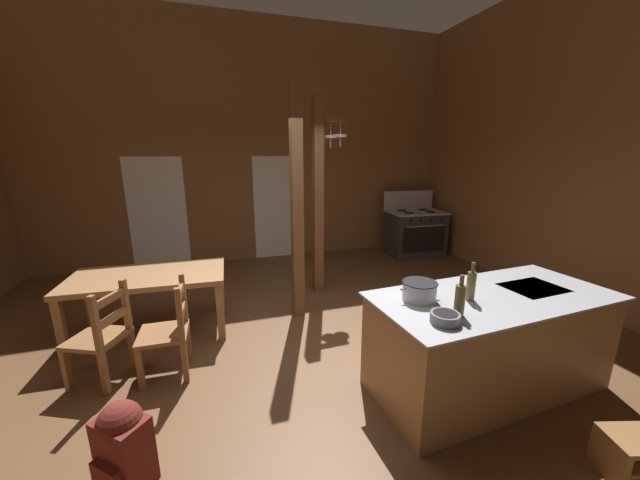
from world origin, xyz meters
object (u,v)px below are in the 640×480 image
(bottle_short_on_counter, at_px, (471,285))
(ladderback_chair_by_post, at_px, (102,337))
(kitchen_island, at_px, (488,341))
(ladderback_chair_near_window, at_px, (169,331))
(stockpot_on_counter, at_px, (419,291))
(bottle_tall_on_counter, at_px, (460,300))
(backpack, at_px, (123,442))
(step_stool, at_px, (633,453))
(stove_range, at_px, (415,232))
(dining_table, at_px, (149,281))
(mixing_bowl_on_counter, at_px, (445,318))

(bottle_short_on_counter, bearing_deg, ladderback_chair_by_post, 159.25)
(kitchen_island, xyz_separation_m, ladderback_chair_near_window, (-2.78, 1.07, -0.00))
(stockpot_on_counter, relative_size, bottle_tall_on_counter, 1.11)
(stockpot_on_counter, height_order, bottle_short_on_counter, bottle_short_on_counter)
(ladderback_chair_by_post, bearing_deg, bottle_short_on_counter, -20.75)
(bottle_short_on_counter, bearing_deg, ladderback_chair_near_window, 156.31)
(ladderback_chair_by_post, xyz_separation_m, backpack, (0.41, -1.24, -0.14))
(kitchen_island, bearing_deg, step_stool, -76.34)
(stove_range, bearing_deg, ladderback_chair_by_post, -151.20)
(dining_table, height_order, backpack, dining_table)
(bottle_tall_on_counter, height_order, bottle_short_on_counter, bottle_short_on_counter)
(step_stool, bearing_deg, kitchen_island, 103.66)
(dining_table, bearing_deg, step_stool, -42.52)
(backpack, height_order, mixing_bowl_on_counter, mixing_bowl_on_counter)
(stockpot_on_counter, relative_size, bottle_short_on_counter, 1.08)
(bottle_tall_on_counter, bearing_deg, bottle_short_on_counter, 36.51)
(ladderback_chair_by_post, bearing_deg, step_stool, -31.21)
(dining_table, height_order, ladderback_chair_by_post, ladderback_chair_by_post)
(step_stool, distance_m, stockpot_on_counter, 1.70)
(kitchen_island, distance_m, mixing_bowl_on_counter, 0.94)
(step_stool, bearing_deg, stove_range, 73.38)
(stove_range, height_order, stockpot_on_counter, stove_range)
(kitchen_island, height_order, dining_table, kitchen_island)
(mixing_bowl_on_counter, bearing_deg, ladderback_chair_near_window, 146.08)
(ladderback_chair_by_post, bearing_deg, backpack, -71.58)
(dining_table, relative_size, bottle_tall_on_counter, 5.35)
(ladderback_chair_by_post, relative_size, backpack, 1.59)
(stove_range, distance_m, mixing_bowl_on_counter, 4.94)
(mixing_bowl_on_counter, relative_size, bottle_tall_on_counter, 0.66)
(step_stool, bearing_deg, bottle_tall_on_counter, 135.07)
(stove_range, height_order, step_stool, stove_range)
(ladderback_chair_by_post, relative_size, mixing_bowl_on_counter, 4.44)
(stove_range, relative_size, dining_table, 0.76)
(stockpot_on_counter, distance_m, mixing_bowl_on_counter, 0.42)
(ladderback_chair_by_post, bearing_deg, stockpot_on_counter, -21.07)
(ladderback_chair_near_window, distance_m, bottle_short_on_counter, 2.79)
(step_stool, relative_size, ladderback_chair_by_post, 0.45)
(ladderback_chair_by_post, xyz_separation_m, mixing_bowl_on_counter, (2.62, -1.44, 0.49))
(bottle_tall_on_counter, distance_m, bottle_short_on_counter, 0.35)
(kitchen_island, bearing_deg, stockpot_on_counter, 170.70)
(mixing_bowl_on_counter, bearing_deg, bottle_tall_on_counter, 21.82)
(stockpot_on_counter, height_order, mixing_bowl_on_counter, stockpot_on_counter)
(bottle_short_on_counter, bearing_deg, bottle_tall_on_counter, -143.49)
(bottle_short_on_counter, bearing_deg, kitchen_island, 4.68)
(ladderback_chair_near_window, relative_size, bottle_tall_on_counter, 2.93)
(stockpot_on_counter, bearing_deg, ladderback_chair_by_post, 158.93)
(kitchen_island, distance_m, bottle_tall_on_counter, 0.84)
(stove_range, bearing_deg, stockpot_on_counter, -122.36)
(bottle_tall_on_counter, relative_size, bottle_short_on_counter, 0.98)
(kitchen_island, relative_size, ladderback_chair_near_window, 2.33)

